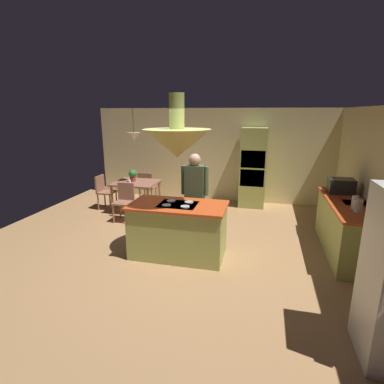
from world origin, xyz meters
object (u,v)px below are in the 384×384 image
object	(u,v)px
kitchen_island	(178,230)
dining_table	(136,186)
canister_sugar	(355,202)
chair_at_corner	(104,190)
cup_on_table	(129,182)
oven_tower	(253,168)
person_at_island	(195,192)
microwave_on_counter	(341,186)
canister_flour	(358,206)
potted_plant_on_table	(133,175)
chair_facing_island	(124,199)
chair_by_back_wall	(147,186)

from	to	relation	value
kitchen_island	dining_table	distance (m)	2.71
canister_sugar	chair_at_corner	bearing A→B (deg)	163.12
chair_at_corner	cup_on_table	world-z (taller)	chair_at_corner
oven_tower	chair_at_corner	xyz separation A→B (m)	(-3.71, -1.14, -0.53)
kitchen_island	cup_on_table	distance (m)	2.60
kitchen_island	canister_sugar	bearing A→B (deg)	8.94
person_at_island	microwave_on_counter	bearing A→B (deg)	14.95
person_at_island	microwave_on_counter	xyz separation A→B (m)	(2.72, 0.72, 0.09)
canister_flour	microwave_on_counter	size ratio (longest dim) A/B	0.43
kitchen_island	microwave_on_counter	bearing A→B (deg)	26.88
cup_on_table	canister_sugar	bearing A→B (deg)	-17.16
oven_tower	potted_plant_on_table	distance (m)	3.10
chair_facing_island	cup_on_table	world-z (taller)	chair_facing_island
person_at_island	canister_flour	size ratio (longest dim) A/B	8.51
chair_by_back_wall	canister_sugar	size ratio (longest dim) A/B	4.15
cup_on_table	canister_sugar	size ratio (longest dim) A/B	0.43
person_at_island	cup_on_table	xyz separation A→B (m)	(-1.89, 1.16, -0.18)
chair_by_back_wall	canister_flour	size ratio (longest dim) A/B	4.35
cup_on_table	oven_tower	bearing A→B (deg)	25.57
chair_by_back_wall	microwave_on_counter	world-z (taller)	microwave_on_counter
cup_on_table	canister_flour	xyz separation A→B (m)	(4.61, -1.60, 0.23)
oven_tower	canister_sugar	distance (m)	3.29
chair_facing_island	chair_by_back_wall	size ratio (longest dim) A/B	1.00
kitchen_island	chair_facing_island	world-z (taller)	kitchen_island
person_at_island	chair_at_corner	world-z (taller)	person_at_island
oven_tower	microwave_on_counter	distance (m)	2.51
kitchen_island	canister_sugar	world-z (taller)	canister_sugar
chair_by_back_wall	chair_facing_island	bearing A→B (deg)	90.00
chair_facing_island	canister_flour	bearing A→B (deg)	-14.24
chair_by_back_wall	microwave_on_counter	distance (m)	4.77
chair_at_corner	canister_flour	xyz separation A→B (m)	(5.45, -1.83, 0.53)
cup_on_table	canister_sugar	world-z (taller)	canister_sugar
potted_plant_on_table	kitchen_island	bearing A→B (deg)	-49.82
dining_table	chair_facing_island	xyz separation A→B (m)	(0.00, -0.68, -0.16)
dining_table	cup_on_table	world-z (taller)	cup_on_table
kitchen_island	chair_at_corner	size ratio (longest dim) A/B	1.89
dining_table	chair_facing_island	bearing A→B (deg)	-90.00
dining_table	canister_flour	xyz separation A→B (m)	(4.54, -1.83, 0.37)
oven_tower	dining_table	size ratio (longest dim) A/B	1.95
chair_facing_island	chair_by_back_wall	xyz separation A→B (m)	(0.00, 1.36, 0.00)
chair_facing_island	canister_sugar	bearing A→B (deg)	-12.09
chair_by_back_wall	potted_plant_on_table	world-z (taller)	potted_plant_on_table
oven_tower	canister_sugar	xyz separation A→B (m)	(1.74, -2.80, 0.01)
potted_plant_on_table	canister_sugar	bearing A→B (deg)	-19.89
oven_tower	chair_facing_island	bearing A→B (deg)	-146.92
dining_table	person_at_island	xyz separation A→B (m)	(1.82, -1.39, 0.32)
person_at_island	canister_flour	bearing A→B (deg)	-9.37
chair_by_back_wall	chair_at_corner	bearing A→B (deg)	36.85
canister_sugar	microwave_on_counter	size ratio (longest dim) A/B	0.46
chair_at_corner	microwave_on_counter	size ratio (longest dim) A/B	1.89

